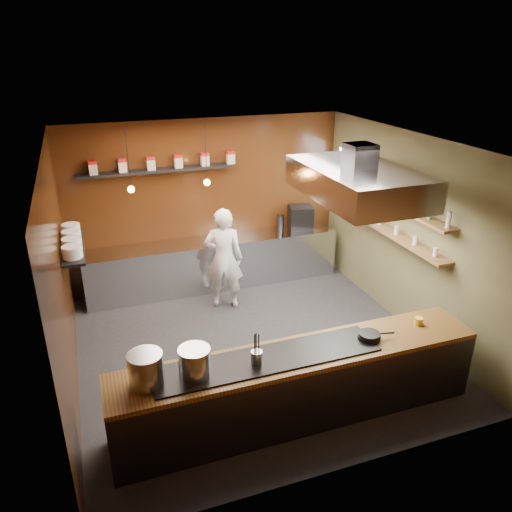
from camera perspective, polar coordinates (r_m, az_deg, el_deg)
name	(u,v)px	position (r m, az deg, el deg)	size (l,w,h in m)	color
floor	(254,346)	(7.57, -0.22, -10.29)	(5.00, 5.00, 0.00)	black
back_wall	(208,203)	(9.10, -5.51, 6.06)	(5.00, 5.00, 0.00)	#331C09
left_wall	(61,281)	(6.54, -21.40, -2.72)	(5.00, 5.00, 0.00)	#331C09
right_wall	(408,233)	(7.98, 16.97, 2.58)	(5.00, 5.00, 0.00)	brown
ceiling	(254,145)	(6.41, -0.26, 12.62)	(5.00, 5.00, 0.00)	silver
window_pane	(351,180)	(9.18, 10.83, 8.49)	(1.00, 1.00, 0.00)	white
prep_counter	(215,263)	(9.18, -4.74, -0.79)	(4.60, 0.65, 0.90)	silver
pass_counter	(299,385)	(6.09, 4.92, -14.49)	(4.40, 0.72, 0.94)	#38383D
tin_shelf	(156,171)	(8.62, -11.33, 9.55)	(2.60, 0.26, 0.04)	black
plate_shelf	(73,247)	(7.43, -20.22, 1.01)	(0.30, 1.40, 0.04)	black
bottle_shelf_upper	(391,202)	(7.98, 15.14, 6.00)	(0.26, 2.80, 0.04)	brown
bottle_shelf_lower	(387,230)	(8.13, 14.80, 2.85)	(0.26, 2.80, 0.04)	brown
extractor_hood	(358,182)	(6.71, 11.55, 8.31)	(1.20, 2.00, 0.72)	#38383D
pendant_left	(131,186)	(7.94, -14.12, 7.76)	(0.10, 0.10, 0.95)	black
pendant_right	(207,179)	(8.13, -5.63, 8.71)	(0.10, 0.10, 0.95)	black
storage_tins	(165,162)	(8.61, -10.40, 10.51)	(2.43, 0.13, 0.22)	#BEB09D
plate_stacks	(72,240)	(7.40, -20.33, 1.73)	(0.26, 1.16, 0.16)	white
bottles	(392,193)	(7.95, 15.25, 6.97)	(0.06, 2.66, 0.24)	silver
wine_glasses	(388,225)	(8.10, 14.86, 3.41)	(0.07, 2.37, 0.13)	silver
stockpot_large	(146,369)	(5.34, -12.47, -12.50)	(0.37, 0.37, 0.36)	#B9BCC0
stockpot_small	(195,362)	(5.39, -7.03, -11.93)	(0.34, 0.34, 0.32)	silver
utensil_crock	(257,358)	(5.55, 0.08, -11.55)	(0.13, 0.13, 0.16)	#B2B5B9
frying_pan	(370,336)	(6.16, 12.86, -8.86)	(0.44, 0.28, 0.07)	black
butter_jar	(419,321)	(6.62, 18.10, -7.09)	(0.11, 0.11, 0.09)	gold
espresso_machine	(301,217)	(9.53, 5.13, 4.44)	(0.43, 0.41, 0.43)	black
chef	(224,259)	(8.29, -3.71, -0.30)	(0.64, 0.42, 1.75)	white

